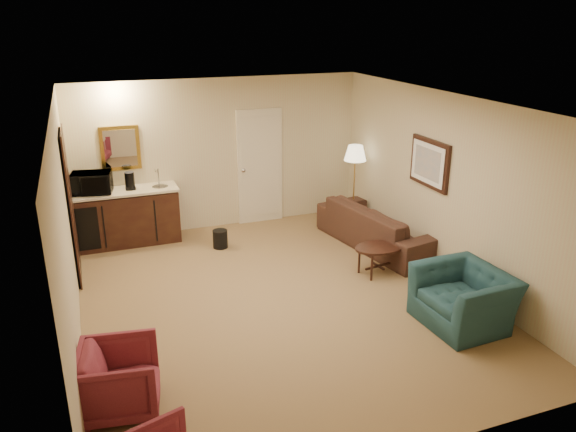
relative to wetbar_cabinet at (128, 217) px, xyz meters
name	(u,v)px	position (x,y,z in m)	size (l,w,h in m)	color
ground	(279,299)	(1.65, -2.72, -0.46)	(6.00, 6.00, 0.00)	olive
room_walls	(252,162)	(1.55, -1.95, 1.26)	(5.02, 6.01, 2.61)	beige
wetbar_cabinet	(128,217)	(0.00, 0.00, 0.00)	(1.64, 0.58, 0.92)	#361F11
sofa	(380,220)	(3.80, -1.54, -0.01)	(2.31, 0.68, 0.90)	black
teal_armchair	(465,289)	(3.55, -4.07, 0.01)	(1.07, 0.69, 0.93)	#1B3944
rose_chair_near	(119,376)	(-0.50, -4.26, -0.09)	(0.72, 0.67, 0.74)	maroon
coffee_table	(378,260)	(3.29, -2.46, -0.25)	(0.74, 0.50, 0.42)	#321610
floor_lamp	(354,185)	(3.85, -0.51, 0.27)	(0.39, 0.39, 1.46)	gold
waste_bin	(220,239)	(1.35, -0.72, -0.31)	(0.24, 0.24, 0.30)	black
microwave	(91,181)	(-0.50, 0.01, 0.66)	(0.60, 0.33, 0.41)	black
coffee_maker	(130,181)	(0.08, -0.01, 0.60)	(0.15, 0.15, 0.29)	black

